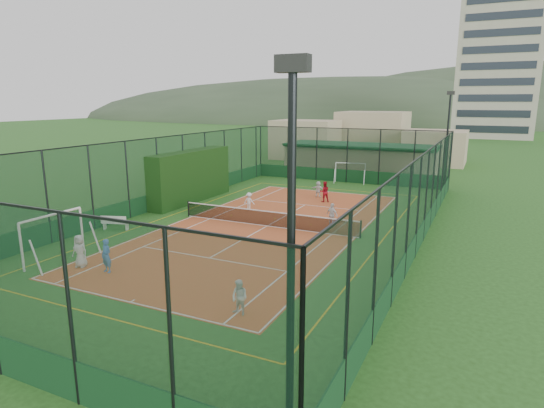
{
  "coord_description": "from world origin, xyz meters",
  "views": [
    {
      "loc": [
        11.72,
        -24.02,
        7.48
      ],
      "look_at": [
        -0.09,
        0.9,
        1.2
      ],
      "focal_mm": 30.0,
      "sensor_mm": 36.0,
      "label": 1
    }
  ],
  "objects_px": {
    "coach": "(324,192)",
    "child_far_left": "(249,201)",
    "child_near_left": "(80,251)",
    "child_near_mid": "(106,256)",
    "apartment_tower": "(498,63)",
    "child_far_back": "(318,189)",
    "futsal_goal_near": "(54,238)",
    "floodlight_ne": "(447,142)",
    "white_bench": "(116,222)",
    "child_far_right": "(332,215)",
    "child_near_right": "(240,297)",
    "clubhouse": "(360,159)",
    "floodlight_se": "(291,283)",
    "futsal_goal_far": "(350,173)"
  },
  "relations": [
    {
      "from": "child_far_left",
      "to": "child_far_back",
      "type": "height_order",
      "value": "child_far_back"
    },
    {
      "from": "white_bench",
      "to": "child_near_left",
      "type": "relative_size",
      "value": 1.04
    },
    {
      "from": "floodlight_se",
      "to": "child_far_back",
      "type": "xyz_separation_m",
      "value": [
        -8.7,
        26.1,
        -3.48
      ]
    },
    {
      "from": "white_bench",
      "to": "clubhouse",
      "type": "bearing_deg",
      "value": 54.99
    },
    {
      "from": "white_bench",
      "to": "futsal_goal_near",
      "type": "relative_size",
      "value": 0.46
    },
    {
      "from": "child_near_right",
      "to": "child_far_back",
      "type": "relative_size",
      "value": 1.03
    },
    {
      "from": "clubhouse",
      "to": "child_far_back",
      "type": "height_order",
      "value": "clubhouse"
    },
    {
      "from": "futsal_goal_near",
      "to": "child_far_left",
      "type": "distance_m",
      "value": 13.51
    },
    {
      "from": "child_near_left",
      "to": "child_far_left",
      "type": "bearing_deg",
      "value": 73.73
    },
    {
      "from": "apartment_tower",
      "to": "futsal_goal_near",
      "type": "xyz_separation_m",
      "value": [
        -18.54,
        -91.77,
        -13.88
      ]
    },
    {
      "from": "futsal_goal_near",
      "to": "child_far_right",
      "type": "distance_m",
      "value": 15.26
    },
    {
      "from": "apartment_tower",
      "to": "child_far_back",
      "type": "distance_m",
      "value": 74.89
    },
    {
      "from": "apartment_tower",
      "to": "child_far_back",
      "type": "height_order",
      "value": "apartment_tower"
    },
    {
      "from": "clubhouse",
      "to": "apartment_tower",
      "type": "bearing_deg",
      "value": 78.69
    },
    {
      "from": "floodlight_ne",
      "to": "child_near_mid",
      "type": "relative_size",
      "value": 5.4
    },
    {
      "from": "clubhouse",
      "to": "child_far_right",
      "type": "relative_size",
      "value": 10.52
    },
    {
      "from": "apartment_tower",
      "to": "child_far_back",
      "type": "relative_size",
      "value": 23.72
    },
    {
      "from": "child_far_back",
      "to": "child_near_left",
      "type": "bearing_deg",
      "value": 72.95
    },
    {
      "from": "futsal_goal_far",
      "to": "child_near_mid",
      "type": "height_order",
      "value": "futsal_goal_far"
    },
    {
      "from": "floodlight_ne",
      "to": "child_near_left",
      "type": "xyz_separation_m",
      "value": [
        -13.3,
        -26.53,
        -3.35
      ]
    },
    {
      "from": "clubhouse",
      "to": "child_near_mid",
      "type": "xyz_separation_m",
      "value": [
        -3.1,
        -31.9,
        -0.8
      ]
    },
    {
      "from": "child_near_mid",
      "to": "child_far_back",
      "type": "distance_m",
      "value": 19.64
    },
    {
      "from": "child_far_back",
      "to": "child_far_right",
      "type": "bearing_deg",
      "value": 111.44
    },
    {
      "from": "floodlight_se",
      "to": "child_near_right",
      "type": "bearing_deg",
      "value": 127.65
    },
    {
      "from": "floodlight_se",
      "to": "child_far_right",
      "type": "distance_m",
      "value": 19.21
    },
    {
      "from": "child_near_left",
      "to": "child_near_mid",
      "type": "xyz_separation_m",
      "value": [
        1.6,
        0.02,
        0.0
      ]
    },
    {
      "from": "child_near_right",
      "to": "futsal_goal_far",
      "type": "bearing_deg",
      "value": 107.81
    },
    {
      "from": "floodlight_ne",
      "to": "white_bench",
      "type": "relative_size",
      "value": 5.22
    },
    {
      "from": "floodlight_ne",
      "to": "futsal_goal_far",
      "type": "distance_m",
      "value": 8.89
    },
    {
      "from": "futsal_goal_near",
      "to": "floodlight_ne",
      "type": "bearing_deg",
      "value": -29.72
    },
    {
      "from": "child_near_mid",
      "to": "child_near_right",
      "type": "bearing_deg",
      "value": 0.66
    },
    {
      "from": "child_near_right",
      "to": "child_near_left",
      "type": "bearing_deg",
      "value": -176.87
    },
    {
      "from": "child_near_right",
      "to": "coach",
      "type": "bearing_deg",
      "value": 109.83
    },
    {
      "from": "floodlight_se",
      "to": "futsal_goal_far",
      "type": "height_order",
      "value": "floodlight_se"
    },
    {
      "from": "apartment_tower",
      "to": "futsal_goal_far",
      "type": "bearing_deg",
      "value": -100.19
    },
    {
      "from": "child_far_right",
      "to": "white_bench",
      "type": "bearing_deg",
      "value": 52.13
    },
    {
      "from": "child_near_mid",
      "to": "child_far_left",
      "type": "distance_m",
      "value": 13.16
    },
    {
      "from": "child_near_mid",
      "to": "coach",
      "type": "xyz_separation_m",
      "value": [
        4.02,
        17.9,
        0.02
      ]
    },
    {
      "from": "child_near_left",
      "to": "child_far_left",
      "type": "xyz_separation_m",
      "value": [
        1.73,
        13.18,
        -0.14
      ]
    },
    {
      "from": "clubhouse",
      "to": "futsal_goal_far",
      "type": "xyz_separation_m",
      "value": [
        0.33,
        -4.93,
        -0.67
      ]
    },
    {
      "from": "child_near_mid",
      "to": "coach",
      "type": "distance_m",
      "value": 18.35
    },
    {
      "from": "clubhouse",
      "to": "futsal_goal_near",
      "type": "height_order",
      "value": "clubhouse"
    },
    {
      "from": "futsal_goal_far",
      "to": "child_far_left",
      "type": "height_order",
      "value": "futsal_goal_far"
    },
    {
      "from": "apartment_tower",
      "to": "child_near_right",
      "type": "xyz_separation_m",
      "value": [
        -7.74,
        -92.98,
        -14.34
      ]
    },
    {
      "from": "child_near_right",
      "to": "coach",
      "type": "height_order",
      "value": "coach"
    },
    {
      "from": "coach",
      "to": "child_far_left",
      "type": "bearing_deg",
      "value": 18.77
    },
    {
      "from": "child_far_right",
      "to": "coach",
      "type": "height_order",
      "value": "coach"
    },
    {
      "from": "futsal_goal_far",
      "to": "child_near_mid",
      "type": "distance_m",
      "value": 27.19
    },
    {
      "from": "child_far_back",
      "to": "coach",
      "type": "relative_size",
      "value": 0.81
    },
    {
      "from": "white_bench",
      "to": "coach",
      "type": "relative_size",
      "value": 1.01
    }
  ]
}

